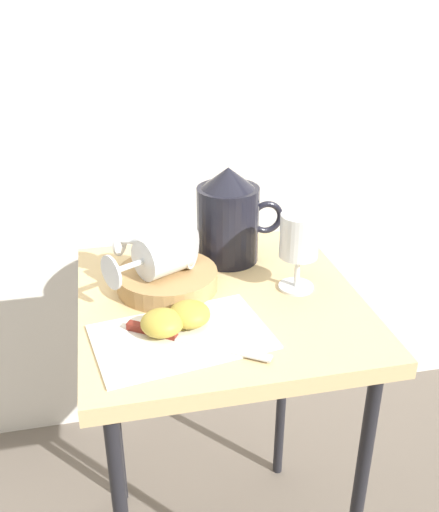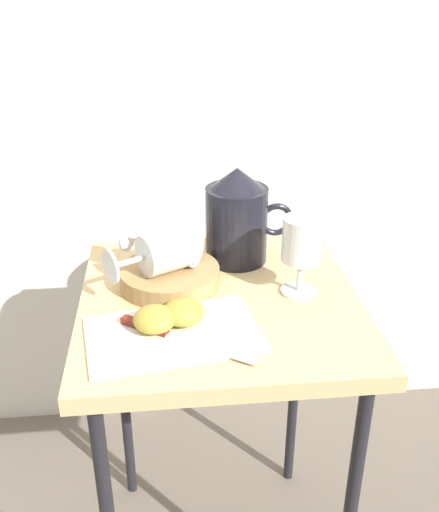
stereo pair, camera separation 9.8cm
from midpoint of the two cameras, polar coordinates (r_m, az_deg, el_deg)
curtain_drape at (r=1.41m, az=-7.03°, el=20.19°), size 2.40×0.03×2.12m
table at (r=1.06m, az=-2.68°, el=-7.54°), size 0.49×0.50×0.69m
linen_napkin at (r=0.92m, az=-6.90°, el=-8.05°), size 0.30×0.21×0.00m
basket_tray at (r=1.05m, az=-7.90°, el=-2.39°), size 0.18×0.18×0.03m
pitcher at (r=1.12m, az=-1.62°, el=3.26°), size 0.17×0.12×0.19m
wine_glass_upright at (r=1.00m, az=5.23°, el=1.36°), size 0.07×0.07×0.14m
wine_glass_tipped_near at (r=1.01m, az=-8.59°, el=0.03°), size 0.16×0.13×0.07m
wine_glass_tipped_far at (r=1.04m, az=-7.66°, el=0.95°), size 0.16×0.13×0.07m
apple_half_left at (r=0.91m, az=-8.81°, el=-6.66°), size 0.07×0.07×0.04m
apple_half_right at (r=0.93m, az=-6.06°, el=-5.86°), size 0.07×0.07×0.04m
knife at (r=0.91m, az=-7.53°, el=-7.99°), size 0.21×0.14×0.01m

